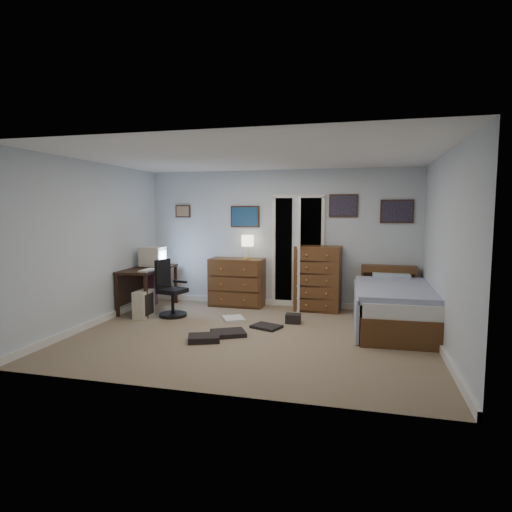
{
  "coord_description": "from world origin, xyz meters",
  "views": [
    {
      "loc": [
        1.5,
        -5.74,
        1.76
      ],
      "look_at": [
        -0.02,
        0.3,
        1.1
      ],
      "focal_mm": 30.0,
      "sensor_mm": 36.0,
      "label": 1
    }
  ],
  "objects": [
    {
      "name": "computer_desk",
      "position": [
        -2.29,
        1.09,
        0.58
      ],
      "size": [
        0.64,
        1.32,
        0.75
      ],
      "rotation": [
        0.0,
        0.0,
        0.03
      ],
      "color": "black",
      "rests_on": "floor"
    },
    {
      "name": "office_chair",
      "position": [
        -1.61,
        0.73,
        0.37
      ],
      "size": [
        0.55,
        0.55,
        0.95
      ],
      "rotation": [
        0.0,
        0.0,
        -0.22
      ],
      "color": "black",
      "rests_on": "floor"
    },
    {
      "name": "headboard_bookcase",
      "position": [
        1.94,
        1.86,
        0.44
      ],
      "size": [
        0.93,
        0.28,
        0.82
      ],
      "rotation": [
        0.0,
        0.0,
        -0.05
      ],
      "color": "brown",
      "rests_on": "floor"
    },
    {
      "name": "low_dresser",
      "position": [
        -0.75,
        1.77,
        0.44
      ],
      "size": [
        1.0,
        0.51,
        0.88
      ],
      "primitive_type": "cube",
      "rotation": [
        0.0,
        0.0,
        0.01
      ],
      "color": "brown",
      "rests_on": "floor"
    },
    {
      "name": "tall_dresser",
      "position": [
        0.75,
        1.75,
        0.57
      ],
      "size": [
        0.81,
        0.51,
        1.15
      ],
      "primitive_type": "cube",
      "rotation": [
        0.0,
        0.0,
        -0.07
      ],
      "color": "brown",
      "rests_on": "floor"
    },
    {
      "name": "table_lamp",
      "position": [
        -0.55,
        1.77,
        1.2
      ],
      "size": [
        0.22,
        0.22,
        0.43
      ],
      "rotation": [
        0.0,
        0.0,
        0.01
      ],
      "color": "gold",
      "rests_on": "low_dresser"
    },
    {
      "name": "bed",
      "position": [
        1.98,
        0.9,
        0.34
      ],
      "size": [
        1.24,
        2.22,
        0.71
      ],
      "rotation": [
        0.0,
        0.0,
        0.04
      ],
      "color": "brown",
      "rests_on": "floor"
    },
    {
      "name": "pc_tower",
      "position": [
        -2.0,
        0.54,
        0.23
      ],
      "size": [
        0.22,
        0.43,
        0.45
      ],
      "rotation": [
        0.0,
        0.0,
        0.03
      ],
      "color": "beige",
      "rests_on": "floor"
    },
    {
      "name": "floor_clutter",
      "position": [
        -0.23,
        0.13,
        0.04
      ],
      "size": [
        1.39,
        1.6,
        0.15
      ],
      "rotation": [
        0.0,
        0.0,
        -0.22
      ],
      "color": "silver",
      "rests_on": "floor"
    },
    {
      "name": "keyboard",
      "position": [
        -2.02,
        0.74,
        0.76
      ],
      "size": [
        0.16,
        0.4,
        0.02
      ],
      "primitive_type": "cube",
      "rotation": [
        0.0,
        0.0,
        0.03
      ],
      "color": "beige",
      "rests_on": "computer_desk"
    },
    {
      "name": "floor",
      "position": [
        0.0,
        0.0,
        -0.01
      ],
      "size": [
        5.0,
        4.0,
        0.02
      ],
      "primitive_type": "cube",
      "color": "#84745B",
      "rests_on": "ground"
    },
    {
      "name": "media_stack",
      "position": [
        -2.32,
        1.47,
        0.36
      ],
      "size": [
        0.15,
        0.15,
        0.72
      ],
      "primitive_type": "cube",
      "rotation": [
        0.0,
        0.0,
        0.07
      ],
      "color": "maroon",
      "rests_on": "floor"
    },
    {
      "name": "wall_posters",
      "position": [
        0.57,
        1.98,
        1.75
      ],
      "size": [
        4.38,
        0.04,
        0.6
      ],
      "color": "#331E11",
      "rests_on": "floor"
    },
    {
      "name": "doorway",
      "position": [
        0.35,
        2.27,
        1.0
      ],
      "size": [
        0.96,
        1.12,
        2.05
      ],
      "color": "black",
      "rests_on": "floor"
    },
    {
      "name": "crt_monitor",
      "position": [
        -2.18,
        1.24,
        0.94
      ],
      "size": [
        0.4,
        0.37,
        0.36
      ],
      "rotation": [
        0.0,
        0.0,
        0.03
      ],
      "color": "beige",
      "rests_on": "computer_desk"
    }
  ]
}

